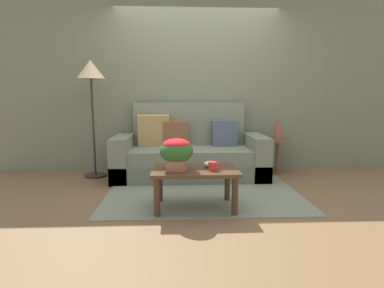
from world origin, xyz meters
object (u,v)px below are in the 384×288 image
side_table (278,150)px  table_vase (278,132)px  potted_plant (176,151)px  coffee_table (195,175)px  floor_lamp (91,78)px  coffee_mug (213,166)px  couch (189,154)px  snack_bowl (209,164)px

side_table → table_vase: 0.28m
potted_plant → coffee_table: bearing=17.2°
floor_lamp → coffee_mug: bearing=-43.1°
couch → potted_plant: bearing=-97.4°
couch → side_table: couch is taller
coffee_table → coffee_mug: bearing=-27.0°
side_table → snack_bowl: (-1.20, -1.41, 0.10)m
couch → side_table: size_ratio=4.15×
couch → floor_lamp: size_ratio=1.29×
side_table → snack_bowl: 1.86m
coffee_mug → floor_lamp: bearing=136.9°
side_table → snack_bowl: bearing=-130.3°
table_vase → side_table: bearing=-12.0°
side_table → floor_lamp: size_ratio=0.31×
coffee_table → potted_plant: (-0.19, -0.06, 0.26)m
floor_lamp → snack_bowl: (1.55, -1.33, -0.96)m
coffee_table → coffee_mug: size_ratio=6.84×
side_table → coffee_table: bearing=-132.8°
side_table → potted_plant: size_ratio=1.55×
coffee_table → potted_plant: bearing=-162.8°
couch → floor_lamp: bearing=178.4°
snack_bowl → coffee_mug: bearing=-81.1°
snack_bowl → couch: bearing=97.1°
potted_plant → snack_bowl: size_ratio=2.58×
couch → snack_bowl: couch is taller
coffee_mug → table_vase: size_ratio=0.44×
coffee_mug → snack_bowl: 0.14m
coffee_table → side_table: (1.35, 1.46, 0.01)m
potted_plant → snack_bowl: 0.39m
couch → table_vase: size_ratio=7.37×
side_table → coffee_mug: side_table is taller
floor_lamp → potted_plant: 2.04m
table_vase → snack_bowl: bearing=-129.9°
potted_plant → table_vase: bearing=44.9°
floor_lamp → potted_plant: size_ratio=4.98×
potted_plant → coffee_mug: potted_plant is taller
coffee_mug → snack_bowl: coffee_mug is taller
couch → coffee_table: (0.01, -1.34, 0.03)m
couch → floor_lamp: 1.77m
potted_plant → table_vase: table_vase is taller
side_table → floor_lamp: bearing=-178.3°
table_vase → floor_lamp: bearing=-178.2°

